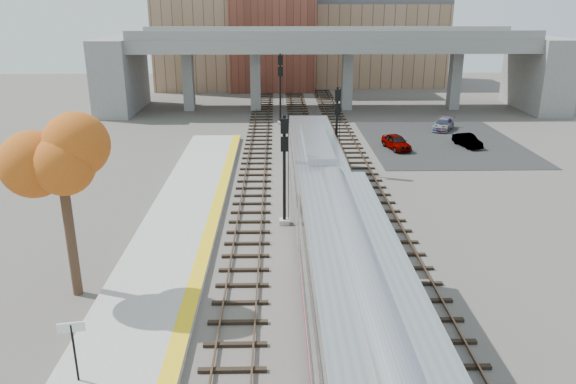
# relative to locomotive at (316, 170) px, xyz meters

# --- Properties ---
(ground) EXTENTS (160.00, 160.00, 0.00)m
(ground) POSITION_rel_locomotive_xyz_m (-1.00, -11.89, -2.28)
(ground) COLOR #47423D
(ground) RESTS_ON ground
(platform) EXTENTS (4.50, 60.00, 0.35)m
(platform) POSITION_rel_locomotive_xyz_m (-8.25, -11.89, -2.10)
(platform) COLOR #9E9E99
(platform) RESTS_ON ground
(yellow_strip) EXTENTS (0.70, 60.00, 0.01)m
(yellow_strip) POSITION_rel_locomotive_xyz_m (-6.35, -11.89, -1.92)
(yellow_strip) COLOR yellow
(yellow_strip) RESTS_ON platform
(tracks) EXTENTS (10.70, 95.00, 0.25)m
(tracks) POSITION_rel_locomotive_xyz_m (-0.07, 0.61, -2.20)
(tracks) COLOR black
(tracks) RESTS_ON ground
(overpass) EXTENTS (54.00, 12.00, 9.50)m
(overpass) POSITION_rel_locomotive_xyz_m (3.92, 33.11, 3.53)
(overpass) COLOR slate
(overpass) RESTS_ON ground
(buildings_far) EXTENTS (43.00, 21.00, 20.60)m
(buildings_far) POSITION_rel_locomotive_xyz_m (0.26, 54.68, 5.60)
(buildings_far) COLOR #9F795C
(buildings_far) RESTS_ON ground
(parking_lot) EXTENTS (14.00, 18.00, 0.04)m
(parking_lot) POSITION_rel_locomotive_xyz_m (13.00, 16.11, -2.26)
(parking_lot) COLOR black
(parking_lot) RESTS_ON ground
(locomotive) EXTENTS (3.02, 19.05, 4.10)m
(locomotive) POSITION_rel_locomotive_xyz_m (0.00, 0.00, 0.00)
(locomotive) COLOR #A8AAB2
(locomotive) RESTS_ON ground
(signal_mast_near) EXTENTS (0.60, 0.64, 6.59)m
(signal_mast_near) POSITION_rel_locomotive_xyz_m (-2.10, -3.63, 0.90)
(signal_mast_near) COLOR #9E9E99
(signal_mast_near) RESTS_ON ground
(signal_mast_mid) EXTENTS (0.60, 0.64, 6.62)m
(signal_mast_mid) POSITION_rel_locomotive_xyz_m (2.00, 6.69, 0.92)
(signal_mast_mid) COLOR #9E9E99
(signal_mast_mid) RESTS_ON ground
(signal_mast_far) EXTENTS (0.60, 0.64, 7.41)m
(signal_mast_far) POSITION_rel_locomotive_xyz_m (-2.10, 24.53, 1.47)
(signal_mast_far) COLOR #9E9E99
(signal_mast_far) RESTS_ON ground
(station_sign) EXTENTS (0.89, 0.21, 2.27)m
(station_sign) POSITION_rel_locomotive_xyz_m (-9.42, -18.41, -0.30)
(station_sign) COLOR black
(station_sign) RESTS_ON platform
(tree) EXTENTS (3.60, 3.60, 9.05)m
(tree) POSITION_rel_locomotive_xyz_m (-11.67, -11.75, 4.44)
(tree) COLOR #382619
(tree) RESTS_ON ground
(car_a) EXTENTS (2.40, 4.06, 1.30)m
(car_a) POSITION_rel_locomotive_xyz_m (8.16, 13.76, -1.59)
(car_a) COLOR #99999E
(car_a) RESTS_ON parking_lot
(car_b) EXTENTS (1.98, 3.61, 1.13)m
(car_b) POSITION_rel_locomotive_xyz_m (14.80, 14.52, -1.67)
(car_b) COLOR #99999E
(car_b) RESTS_ON parking_lot
(car_c) EXTENTS (3.31, 4.17, 1.13)m
(car_c) POSITION_rel_locomotive_xyz_m (14.52, 21.35, -1.67)
(car_c) COLOR #99999E
(car_c) RESTS_ON parking_lot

